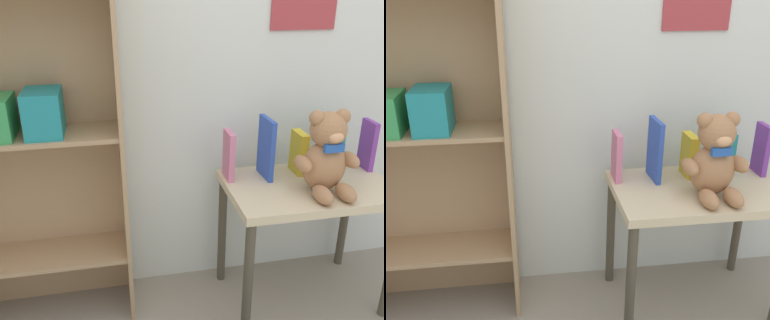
{
  "view_description": "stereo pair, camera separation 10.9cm",
  "coord_description": "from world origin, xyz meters",
  "views": [
    {
      "loc": [
        -0.55,
        -0.51,
        1.39
      ],
      "look_at": [
        -0.24,
        1.05,
        0.72
      ],
      "focal_mm": 40.0,
      "sensor_mm": 36.0,
      "label": 1
    },
    {
      "loc": [
        -0.45,
        -0.53,
        1.39
      ],
      "look_at": [
        -0.24,
        1.05,
        0.72
      ],
      "focal_mm": 40.0,
      "sensor_mm": 36.0,
      "label": 2
    }
  ],
  "objects": [
    {
      "name": "book_standing_yellow",
      "position": [
        0.27,
        1.13,
        0.69
      ],
      "size": [
        0.04,
        0.11,
        0.19
      ],
      "primitive_type": "cube",
      "rotation": [
        0.0,
        0.0,
        -0.0
      ],
      "color": "gold",
      "rests_on": "display_table"
    },
    {
      "name": "book_standing_blue",
      "position": [
        0.1,
        1.11,
        0.72
      ],
      "size": [
        0.03,
        0.15,
        0.27
      ],
      "primitive_type": "cube",
      "rotation": [
        0.0,
        0.0,
        0.04
      ],
      "color": "#2D51B7",
      "rests_on": "display_table"
    },
    {
      "name": "book_standing_pink",
      "position": [
        -0.06,
        1.13,
        0.7
      ],
      "size": [
        0.03,
        0.11,
        0.21
      ],
      "primitive_type": "cube",
      "rotation": [
        0.0,
        0.0,
        -0.01
      ],
      "color": "#D17093",
      "rests_on": "display_table"
    },
    {
      "name": "book_standing_teal",
      "position": [
        0.43,
        1.13,
        0.69
      ],
      "size": [
        0.05,
        0.13,
        0.2
      ],
      "primitive_type": "cube",
      "rotation": [
        0.0,
        0.0,
        0.03
      ],
      "color": "teal",
      "rests_on": "display_table"
    },
    {
      "name": "wall_back",
      "position": [
        0.0,
        1.3,
        1.25
      ],
      "size": [
        4.8,
        0.07,
        2.5
      ],
      "color": "silver",
      "rests_on": "ground_plane"
    },
    {
      "name": "book_standing_purple",
      "position": [
        0.59,
        1.11,
        0.7
      ],
      "size": [
        0.02,
        0.11,
        0.23
      ],
      "primitive_type": "cube",
      "rotation": [
        0.0,
        0.0,
        -0.01
      ],
      "color": "purple",
      "rests_on": "display_table"
    },
    {
      "name": "teddy_bear",
      "position": [
        0.29,
        0.93,
        0.75
      ],
      "size": [
        0.26,
        0.24,
        0.34
      ],
      "color": "#A8754C",
      "rests_on": "display_table"
    },
    {
      "name": "bookshelf_side",
      "position": [
        -0.88,
        1.16,
        0.95
      ],
      "size": [
        0.75,
        0.26,
        1.68
      ],
      "color": "tan",
      "rests_on": "ground_plane"
    },
    {
      "name": "display_table",
      "position": [
        0.27,
        1.0,
        0.5
      ],
      "size": [
        0.71,
        0.45,
        0.59
      ],
      "color": "beige",
      "rests_on": "ground_plane"
    }
  ]
}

